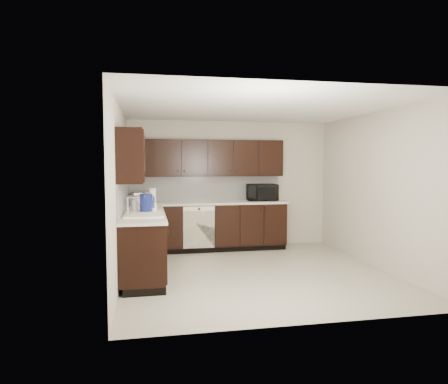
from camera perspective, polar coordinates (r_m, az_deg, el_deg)
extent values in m
plane|color=#AEA790|center=(6.26, 4.59, -11.41)|extent=(4.00, 4.00, 0.00)
plane|color=white|center=(6.09, 4.73, 11.89)|extent=(4.00, 4.00, 0.00)
cube|color=#B9AF9E|center=(7.99, 0.83, 1.11)|extent=(4.00, 0.02, 2.50)
cube|color=#B9AF9E|center=(5.84, -14.61, -0.20)|extent=(0.02, 4.00, 2.50)
cube|color=#B9AF9E|center=(6.86, 20.99, 0.30)|extent=(0.02, 4.00, 2.50)
cube|color=#B9AF9E|center=(4.16, 12.01, -1.91)|extent=(4.00, 0.02, 2.50)
cube|color=black|center=(7.70, -2.38, -5.01)|extent=(3.00, 0.60, 0.90)
cube|color=black|center=(6.24, -11.51, -7.29)|extent=(0.60, 2.20, 0.90)
cube|color=black|center=(7.80, -2.41, -7.88)|extent=(3.00, 0.54, 0.10)
cube|color=black|center=(6.33, -11.18, -10.84)|extent=(0.54, 2.20, 0.10)
cube|color=beige|center=(7.63, -2.39, -1.53)|extent=(3.03, 0.63, 0.04)
cube|color=beige|center=(6.16, -11.58, -3.01)|extent=(0.63, 2.23, 0.04)
cube|color=silver|center=(7.90, -2.70, 0.55)|extent=(3.00, 0.02, 0.48)
cube|color=silver|center=(6.44, -14.14, -0.41)|extent=(0.02, 2.80, 0.48)
cube|color=black|center=(7.73, -2.56, 4.85)|extent=(3.00, 0.33, 0.70)
cube|color=black|center=(6.25, -12.92, 4.88)|extent=(0.33, 2.47, 0.70)
cube|color=#FBF2CD|center=(7.38, -3.59, -5.03)|extent=(0.58, 0.02, 0.78)
cube|color=#FBF2CD|center=(7.32, -3.60, -2.41)|extent=(0.58, 0.03, 0.08)
cylinder|color=black|center=(7.31, -3.59, -2.43)|extent=(0.04, 0.02, 0.04)
cube|color=#FBF2CD|center=(5.86, -11.42, -3.13)|extent=(0.54, 0.82, 0.03)
cube|color=#FBF2CD|center=(5.67, -11.43, -4.24)|extent=(0.42, 0.34, 0.16)
cube|color=#FBF2CD|center=(6.07, -11.39, -3.69)|extent=(0.42, 0.34, 0.16)
cylinder|color=silver|center=(5.85, -13.60, -1.94)|extent=(0.03, 0.03, 0.26)
cylinder|color=silver|center=(5.84, -13.13, -0.77)|extent=(0.14, 0.02, 0.02)
cylinder|color=#B2B2B7|center=(5.67, -11.44, -3.94)|extent=(0.20, 0.20, 0.10)
imported|color=black|center=(7.85, 5.46, -0.06)|extent=(0.63, 0.46, 0.32)
imported|color=gray|center=(6.12, -10.18, -1.84)|extent=(0.13, 0.13, 0.21)
imported|color=gray|center=(6.17, -12.63, -1.68)|extent=(0.11, 0.11, 0.25)
cube|color=silver|center=(7.57, -11.83, -0.79)|extent=(0.36, 0.31, 0.19)
cube|color=silver|center=(7.00, -11.71, -1.30)|extent=(0.47, 0.39, 0.16)
cylinder|color=navy|center=(6.06, -11.06, -1.61)|extent=(0.23, 0.23, 0.28)
cylinder|color=#0B6D80|center=(7.19, -10.10, -0.94)|extent=(0.11, 0.11, 0.21)
cylinder|color=white|center=(7.19, -10.21, -0.64)|extent=(0.15, 0.15, 0.29)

